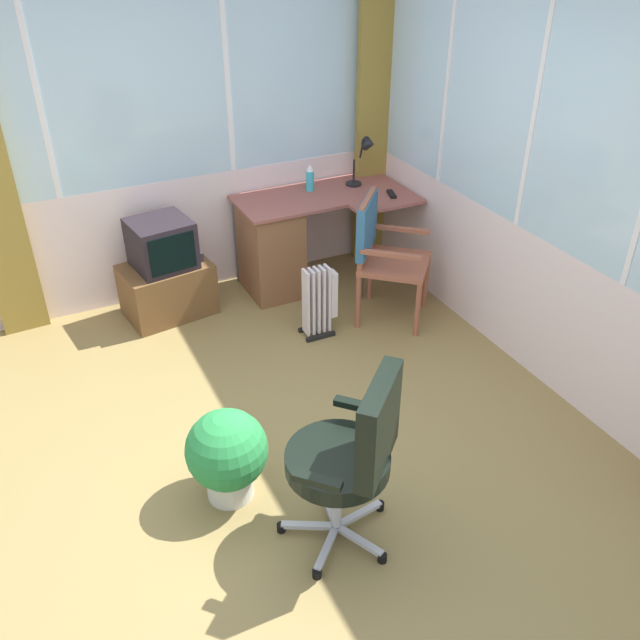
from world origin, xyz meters
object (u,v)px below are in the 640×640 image
(desk_lamp, at_px, (366,153))
(potted_plant, at_px, (227,453))
(spray_bottle, at_px, (310,178))
(wooden_armchair, at_px, (378,244))
(office_chair, at_px, (353,451))
(tv_on_stand, at_px, (166,274))
(tv_remote, at_px, (392,194))
(desk, at_px, (278,243))
(space_heater, at_px, (320,301))

(desk_lamp, xyz_separation_m, potted_plant, (-1.91, -1.99, -0.73))
(desk_lamp, relative_size, spray_bottle, 1.88)
(spray_bottle, height_order, wooden_armchair, spray_bottle)
(office_chair, bearing_deg, potted_plant, 129.53)
(wooden_armchair, distance_m, tv_on_stand, 1.61)
(tv_on_stand, bearing_deg, spray_bottle, 4.61)
(office_chair, distance_m, tv_on_stand, 2.55)
(tv_remote, bearing_deg, wooden_armchair, -112.95)
(tv_remote, bearing_deg, spray_bottle, 161.43)
(office_chair, bearing_deg, tv_remote, 55.43)
(desk, relative_size, wooden_armchair, 1.43)
(spray_bottle, xyz_separation_m, office_chair, (-1.02, -2.62, -0.27))
(desk_lamp, relative_size, tv_remote, 2.71)
(tv_remote, height_order, space_heater, tv_remote)
(desk_lamp, height_order, wooden_armchair, desk_lamp)
(tv_remote, relative_size, potted_plant, 0.28)
(desk, bearing_deg, potted_plant, -119.64)
(desk_lamp, height_order, space_heater, desk_lamp)
(office_chair, relative_size, potted_plant, 1.86)
(desk, distance_m, wooden_armchair, 0.88)
(wooden_armchair, height_order, space_heater, wooden_armchair)
(spray_bottle, relative_size, wooden_armchair, 0.23)
(office_chair, bearing_deg, desk_lamp, 59.93)
(spray_bottle, bearing_deg, potted_plant, -125.07)
(desk, bearing_deg, tv_remote, -17.10)
(desk, relative_size, potted_plant, 2.53)
(tv_on_stand, height_order, potted_plant, tv_on_stand)
(desk, bearing_deg, office_chair, -105.11)
(tv_remote, bearing_deg, space_heater, -133.47)
(spray_bottle, bearing_deg, tv_remote, -35.50)
(desk_lamp, bearing_deg, potted_plant, -133.83)
(desk, distance_m, tv_remote, 0.98)
(spray_bottle, height_order, potted_plant, spray_bottle)
(desk_lamp, xyz_separation_m, wooden_armchair, (-0.27, -0.71, -0.43))
(spray_bottle, bearing_deg, tv_on_stand, -175.39)
(wooden_armchair, bearing_deg, tv_remote, 50.13)
(desk, xyz_separation_m, tv_remote, (0.87, -0.27, 0.36))
(wooden_armchair, distance_m, office_chair, 2.17)
(desk, xyz_separation_m, tv_on_stand, (-0.91, 0.01, -0.07))
(tv_on_stand, bearing_deg, desk_lamp, 0.13)
(desk_lamp, height_order, potted_plant, desk_lamp)
(spray_bottle, relative_size, tv_on_stand, 0.28)
(tv_remote, distance_m, potted_plant, 2.67)
(tv_on_stand, xyz_separation_m, potted_plant, (-0.21, -1.98, -0.05))
(desk, bearing_deg, tv_on_stand, 179.40)
(potted_plant, bearing_deg, wooden_armchair, 38.02)
(desk, distance_m, potted_plant, 2.27)
(tv_on_stand, bearing_deg, desk, -0.60)
(wooden_armchair, height_order, tv_on_stand, wooden_armchair)
(tv_remote, xyz_separation_m, wooden_armchair, (-0.36, -0.43, -0.17))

